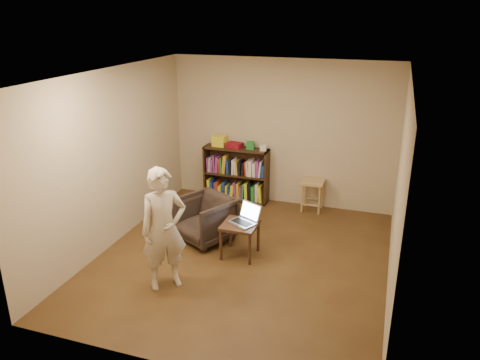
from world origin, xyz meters
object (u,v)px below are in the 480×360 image
(stool, at_px, (313,187))
(side_table, at_px, (240,229))
(laptop, at_px, (245,218))
(armchair, at_px, (205,219))
(bookshelf, at_px, (236,177))
(person, at_px, (164,229))

(stool, distance_m, side_table, 2.06)
(laptop, bearing_deg, armchair, -170.50)
(stool, xyz_separation_m, armchair, (-1.36, -1.64, -0.10))
(bookshelf, bearing_deg, person, -88.44)
(bookshelf, relative_size, person, 0.75)
(side_table, distance_m, person, 1.28)
(bookshelf, relative_size, side_table, 2.39)
(stool, bearing_deg, laptop, -108.92)
(bookshelf, height_order, stool, bookshelf)
(side_table, distance_m, laptop, 0.17)
(stool, relative_size, side_table, 1.10)
(side_table, bearing_deg, person, -122.48)
(armchair, xyz_separation_m, person, (0.01, -1.33, 0.45))
(person, bearing_deg, side_table, 16.43)
(bookshelf, distance_m, armchair, 1.71)
(stool, distance_m, person, 3.28)
(bookshelf, distance_m, laptop, 2.09)
(side_table, height_order, laptop, laptop)
(armchair, xyz_separation_m, laptop, (0.72, -0.22, 0.21))
(armchair, height_order, person, person)
(bookshelf, distance_m, stool, 1.43)
(armchair, height_order, laptop, laptop)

